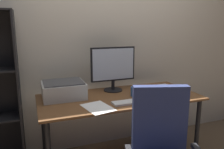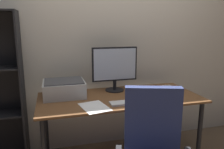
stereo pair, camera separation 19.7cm
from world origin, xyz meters
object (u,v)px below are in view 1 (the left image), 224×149
at_px(mouse, 149,98).
at_px(printer, 63,90).
at_px(coffee_mug, 135,91).
at_px(laptop, 160,88).
at_px(desk, 120,104).
at_px(monitor, 113,66).
at_px(keyboard, 128,102).

distance_m(mouse, printer, 0.83).
distance_m(coffee_mug, laptop, 0.39).
bearing_deg(mouse, coffee_mug, 103.07).
bearing_deg(laptop, desk, -177.53).
distance_m(monitor, mouse, 0.52).
bearing_deg(laptop, coffee_mug, -168.78).
distance_m(coffee_mug, printer, 0.70).
xyz_separation_m(keyboard, laptop, (0.52, 0.29, 0.00)).
distance_m(desk, monitor, 0.41).
relative_size(keyboard, coffee_mug, 2.91).
distance_m(monitor, printer, 0.57).
relative_size(mouse, laptop, 0.30).
relative_size(desk, keyboard, 5.46).
height_order(keyboard, mouse, mouse).
xyz_separation_m(keyboard, coffee_mug, (0.15, 0.18, 0.04)).
bearing_deg(coffee_mug, desk, 165.52).
distance_m(desk, printer, 0.58).
relative_size(monitor, laptop, 1.52).
height_order(desk, mouse, mouse).
relative_size(keyboard, laptop, 0.91).
xyz_separation_m(keyboard, mouse, (0.24, 0.03, 0.01)).
xyz_separation_m(desk, coffee_mug, (0.15, -0.04, 0.13)).
xyz_separation_m(desk, monitor, (0.01, 0.22, 0.35)).
relative_size(mouse, printer, 0.24).
distance_m(desk, laptop, 0.53).
height_order(mouse, coffee_mug, coffee_mug).
bearing_deg(monitor, mouse, -61.52).
xyz_separation_m(monitor, laptop, (0.51, -0.14, -0.25)).
height_order(monitor, mouse, monitor).
height_order(monitor, printer, monitor).
distance_m(desk, keyboard, 0.23).
bearing_deg(printer, laptop, -4.47).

